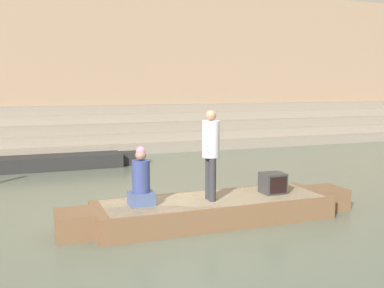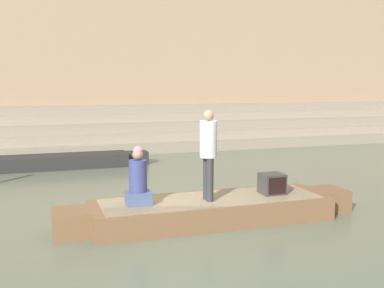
{
  "view_description": "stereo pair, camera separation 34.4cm",
  "coord_description": "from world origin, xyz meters",
  "px_view_note": "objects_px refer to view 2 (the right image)",
  "views": [
    {
      "loc": [
        -2.64,
        -7.82,
        2.57
      ],
      "look_at": [
        0.67,
        1.05,
        1.34
      ],
      "focal_mm": 42.0,
      "sensor_mm": 36.0,
      "label": 1
    },
    {
      "loc": [
        -2.32,
        -7.93,
        2.57
      ],
      "look_at": [
        0.67,
        1.05,
        1.34
      ],
      "focal_mm": 42.0,
      "sensor_mm": 36.0,
      "label": 2
    }
  ],
  "objects_px": {
    "person_standing": "(208,149)",
    "tv_set": "(272,184)",
    "person_rowing": "(138,181)",
    "moored_boat_shore": "(47,162)",
    "rowboat_main": "(212,209)"
  },
  "relations": [
    {
      "from": "person_standing",
      "to": "tv_set",
      "type": "xyz_separation_m",
      "value": [
        1.38,
        0.08,
        -0.77
      ]
    },
    {
      "from": "person_standing",
      "to": "tv_set",
      "type": "height_order",
      "value": "person_standing"
    },
    {
      "from": "person_standing",
      "to": "moored_boat_shore",
      "type": "bearing_deg",
      "value": 99.35
    },
    {
      "from": "rowboat_main",
      "to": "person_standing",
      "type": "height_order",
      "value": "person_standing"
    },
    {
      "from": "person_standing",
      "to": "tv_set",
      "type": "relative_size",
      "value": 3.78
    },
    {
      "from": "rowboat_main",
      "to": "person_rowing",
      "type": "bearing_deg",
      "value": -178.48
    },
    {
      "from": "person_rowing",
      "to": "moored_boat_shore",
      "type": "distance_m",
      "value": 6.9
    },
    {
      "from": "person_standing",
      "to": "tv_set",
      "type": "bearing_deg",
      "value": -9.98
    },
    {
      "from": "rowboat_main",
      "to": "tv_set",
      "type": "height_order",
      "value": "tv_set"
    },
    {
      "from": "person_standing",
      "to": "moored_boat_shore",
      "type": "xyz_separation_m",
      "value": [
        -2.82,
        6.8,
        -1.19
      ]
    },
    {
      "from": "person_rowing",
      "to": "tv_set",
      "type": "height_order",
      "value": "person_rowing"
    },
    {
      "from": "rowboat_main",
      "to": "moored_boat_shore",
      "type": "height_order",
      "value": "rowboat_main"
    },
    {
      "from": "person_rowing",
      "to": "moored_boat_shore",
      "type": "xyz_separation_m",
      "value": [
        -1.51,
        6.7,
        -0.65
      ]
    },
    {
      "from": "rowboat_main",
      "to": "tv_set",
      "type": "relative_size",
      "value": 13.08
    },
    {
      "from": "moored_boat_shore",
      "to": "tv_set",
      "type": "bearing_deg",
      "value": -58.34
    }
  ]
}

